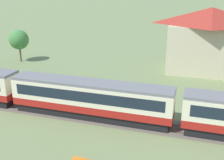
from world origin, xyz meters
TOP-DOWN VIEW (x-y plane):
  - passenger_train at (-24.09, -0.20)m, footprint 92.21×2.86m
  - railway_track at (-31.37, -0.20)m, footprint 136.97×3.60m
  - station_house_red_roof at (-12.35, 20.59)m, footprint 13.32×7.98m
  - yard_tree_2 at (-45.19, 17.10)m, footprint 3.56×3.56m

SIDE VIEW (x-z plane):
  - railway_track at x=-31.37m, z-range -0.01..0.03m
  - passenger_train at x=-24.09m, z-range 0.22..4.26m
  - yard_tree_2 at x=-45.19m, z-range 1.14..7.00m
  - station_house_red_roof at x=-12.35m, z-range 0.16..10.53m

